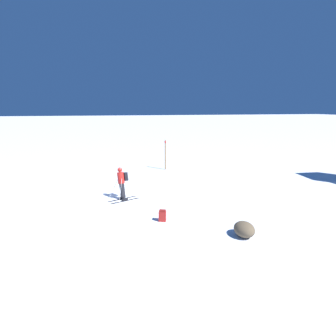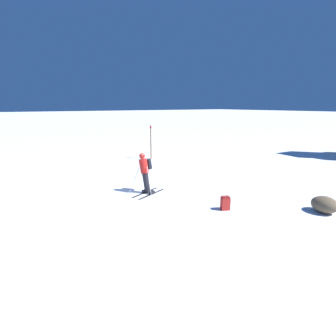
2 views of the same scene
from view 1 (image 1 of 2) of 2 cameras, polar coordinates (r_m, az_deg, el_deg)
name	(u,v)px [view 1 (image 1 of 2)]	position (r m, az deg, el deg)	size (l,w,h in m)	color
ground_plane	(123,197)	(14.55, -9.78, -6.29)	(300.00, 300.00, 0.00)	white
skier	(122,182)	(14.00, -10.01, -2.98)	(1.31, 1.67, 1.74)	black
spare_backpack	(162,216)	(11.40, -1.22, -10.34)	(0.32, 0.36, 0.50)	#AD231E
exposed_boulder_0	(244,229)	(10.54, 16.26, -12.69)	(0.88, 0.75, 0.57)	brown
trail_marker	(165,154)	(20.38, -0.59, 3.15)	(0.13, 0.13, 2.33)	brown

